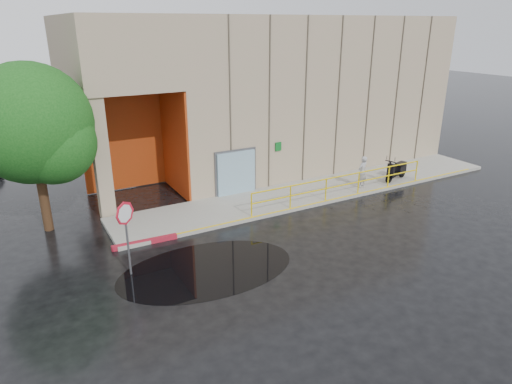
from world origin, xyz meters
TOP-DOWN VIEW (x-y plane):
  - ground at (0.00, 0.00)m, footprint 120.00×120.00m
  - sidewalk at (4.00, 4.50)m, footprint 20.00×3.00m
  - building at (5.10, 10.98)m, footprint 20.00×10.17m
  - guardrail at (4.25, 3.15)m, footprint 9.56×0.06m
  - person at (5.90, 3.71)m, footprint 0.64×0.50m
  - scooter at (8.15, 3.67)m, footprint 1.82×0.99m
  - stop_sign at (-6.01, 1.21)m, footprint 0.65×0.46m
  - red_curb at (-5.00, 3.10)m, footprint 2.41×0.30m
  - puddle at (-3.73, 0.33)m, footprint 6.14×3.99m
  - tree_near at (-7.78, 6.09)m, footprint 4.42×4.42m

SIDE VIEW (x-z plane):
  - ground at x=0.00m, z-range 0.00..0.00m
  - puddle at x=-3.73m, z-range 0.00..0.01m
  - sidewalk at x=4.00m, z-range 0.00..0.15m
  - red_curb at x=-5.00m, z-range 0.00..0.18m
  - guardrail at x=4.25m, z-range 0.16..1.19m
  - person at x=5.90m, z-range 0.15..1.69m
  - scooter at x=8.15m, z-range 0.25..1.62m
  - stop_sign at x=-6.01m, z-range 0.58..3.12m
  - tree_near at x=-7.78m, z-range 0.83..7.28m
  - building at x=5.10m, z-range 0.21..8.21m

